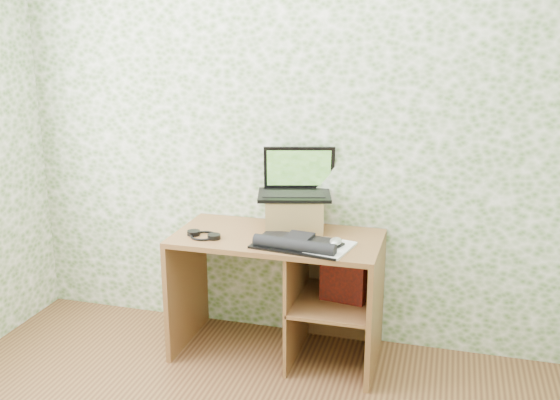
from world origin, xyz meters
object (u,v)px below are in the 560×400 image
(notepad, at_px, (331,248))
(laptop, at_px, (296,184))
(desk, at_px, (291,278))
(keyboard, at_px, (297,243))
(riser, at_px, (294,213))

(notepad, bearing_deg, laptop, 142.03)
(desk, distance_m, keyboard, 0.36)
(laptop, relative_size, notepad, 1.67)
(riser, bearing_deg, laptop, 90.00)
(riser, bearing_deg, notepad, -45.47)
(laptop, xyz_separation_m, notepad, (0.28, -0.33, -0.26))
(riser, height_order, notepad, riser)
(notepad, bearing_deg, keyboard, -161.95)
(riser, xyz_separation_m, laptop, (0.00, 0.05, 0.17))
(riser, distance_m, keyboard, 0.33)
(desk, bearing_deg, laptop, 95.10)
(desk, xyz_separation_m, keyboard, (0.08, -0.19, 0.29))
(laptop, bearing_deg, keyboard, -90.00)
(desk, bearing_deg, keyboard, -66.98)
(riser, relative_size, notepad, 1.15)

